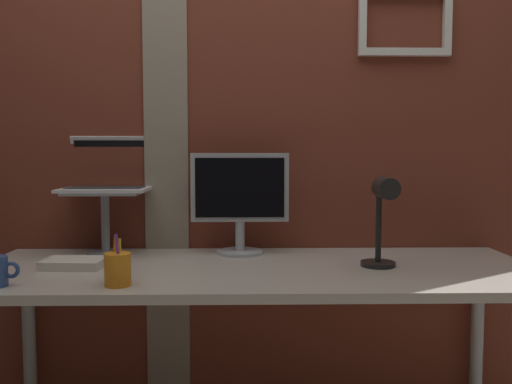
{
  "coord_description": "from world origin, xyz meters",
  "views": [
    {
      "loc": [
        0.09,
        -1.84,
        1.15
      ],
      "look_at": [
        0.13,
        0.1,
        1.0
      ],
      "focal_mm": 38.17,
      "sensor_mm": 36.0,
      "label": 1
    }
  ],
  "objects_px": {
    "monitor": "(240,195)",
    "desk_lamp": "(383,213)",
    "pen_cup": "(118,269)",
    "laptop": "(109,175)"
  },
  "relations": [
    {
      "from": "laptop",
      "to": "pen_cup",
      "type": "xyz_separation_m",
      "value": [
        0.16,
        -0.57,
        -0.25
      ]
    },
    {
      "from": "laptop",
      "to": "monitor",
      "type": "bearing_deg",
      "value": -8.11
    },
    {
      "from": "laptop",
      "to": "desk_lamp",
      "type": "bearing_deg",
      "value": -20.14
    },
    {
      "from": "monitor",
      "to": "desk_lamp",
      "type": "height_order",
      "value": "monitor"
    },
    {
      "from": "desk_lamp",
      "to": "pen_cup",
      "type": "xyz_separation_m",
      "value": [
        -0.83,
        -0.2,
        -0.14
      ]
    },
    {
      "from": "monitor",
      "to": "pen_cup",
      "type": "xyz_separation_m",
      "value": [
        -0.36,
        -0.49,
        -0.18
      ]
    },
    {
      "from": "laptop",
      "to": "desk_lamp",
      "type": "distance_m",
      "value": 1.07
    },
    {
      "from": "monitor",
      "to": "desk_lamp",
      "type": "relative_size",
      "value": 1.25
    },
    {
      "from": "monitor",
      "to": "desk_lamp",
      "type": "xyz_separation_m",
      "value": [
        0.48,
        -0.29,
        -0.04
      ]
    },
    {
      "from": "monitor",
      "to": "laptop",
      "type": "bearing_deg",
      "value": 171.89
    }
  ]
}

